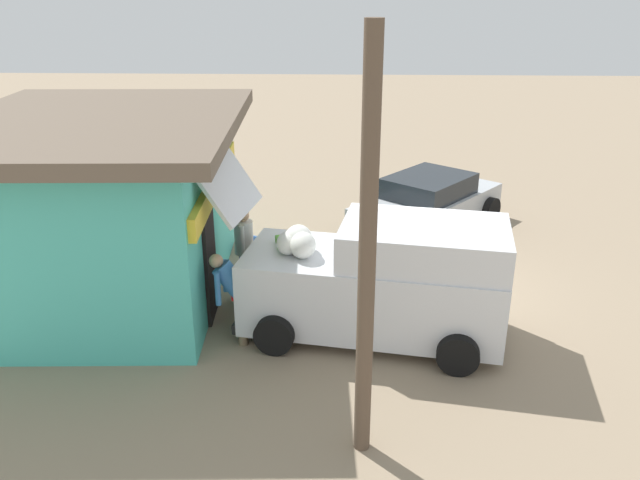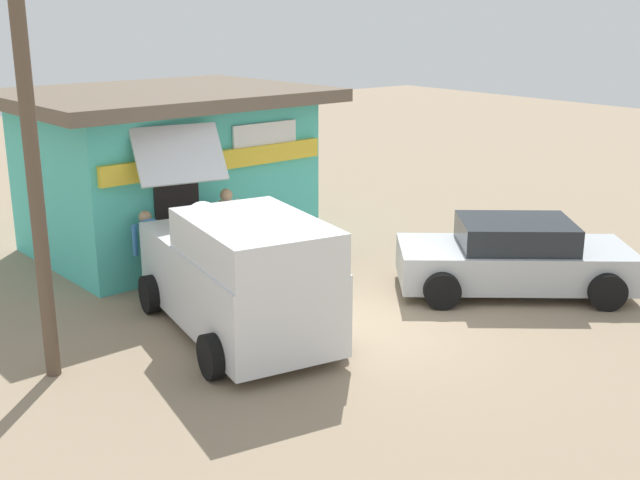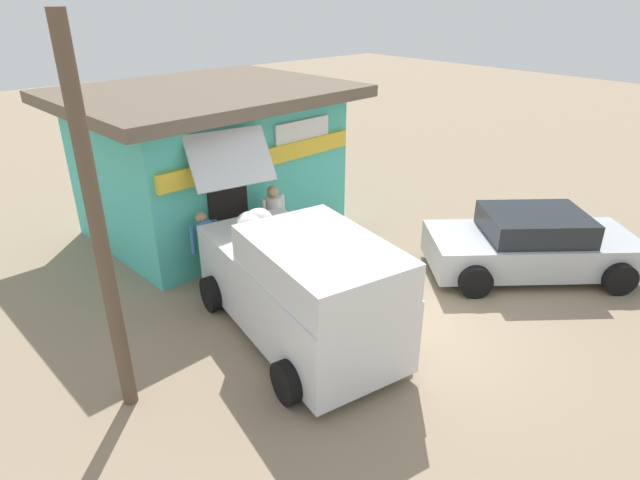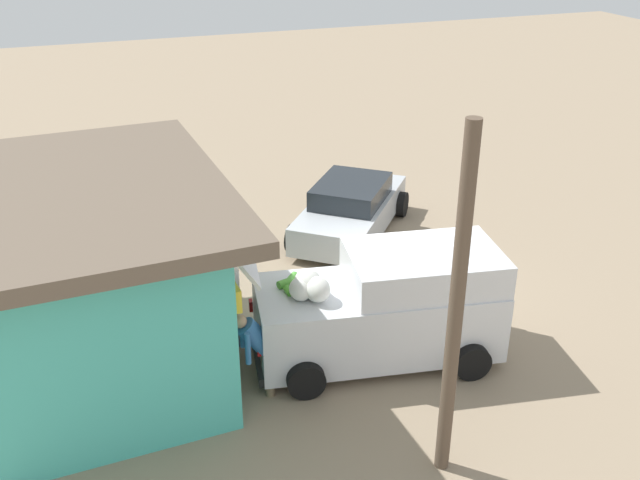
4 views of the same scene
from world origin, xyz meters
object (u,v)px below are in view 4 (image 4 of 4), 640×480
at_px(delivery_van, 384,306).
at_px(storefront_bar, 79,280).
at_px(paint_bucket, 200,283).
at_px(parked_sedan, 351,209).
at_px(vendor_standing, 230,294).
at_px(customer_bending, 257,345).
at_px(unloaded_banana_pile, 196,364).

bearing_deg(delivery_van, storefront_bar, 74.53).
relative_size(storefront_bar, paint_bucket, 19.13).
distance_m(parked_sedan, paint_bucket, 4.26).
bearing_deg(paint_bucket, vendor_standing, -174.81).
distance_m(delivery_van, vendor_standing, 2.71).
bearing_deg(vendor_standing, customer_bending, -177.90).
distance_m(parked_sedan, vendor_standing, 5.21).
xyz_separation_m(delivery_van, vendor_standing, (1.29, 2.39, 0.00)).
bearing_deg(parked_sedan, delivery_van, 164.38).
relative_size(storefront_bar, customer_bending, 4.20).
distance_m(vendor_standing, unloaded_banana_pile, 1.36).
xyz_separation_m(storefront_bar, vendor_standing, (-0.05, -2.45, -0.72)).
height_order(customer_bending, paint_bucket, customer_bending).
xyz_separation_m(storefront_bar, parked_sedan, (3.55, -6.21, -1.10)).
xyz_separation_m(vendor_standing, customer_bending, (-1.55, -0.06, -0.10)).
relative_size(vendor_standing, paint_bucket, 5.21).
bearing_deg(vendor_standing, delivery_van, -118.35).
xyz_separation_m(storefront_bar, delivery_van, (-1.34, -4.84, -0.72)).
height_order(storefront_bar, paint_bucket, storefront_bar).
bearing_deg(paint_bucket, parked_sedan, -68.49).
xyz_separation_m(storefront_bar, paint_bucket, (1.99, -2.27, -1.55)).
xyz_separation_m(storefront_bar, unloaded_banana_pile, (-0.79, -1.63, -1.51)).
bearing_deg(paint_bucket, delivery_van, -142.31).
xyz_separation_m(parked_sedan, vendor_standing, (-3.60, 3.75, 0.37)).
bearing_deg(parked_sedan, storefront_bar, 119.73).
relative_size(delivery_van, paint_bucket, 15.24).
xyz_separation_m(vendor_standing, paint_bucket, (2.04, 0.19, -0.82)).
distance_m(customer_bending, paint_bucket, 3.67).
height_order(parked_sedan, customer_bending, customer_bending).
bearing_deg(parked_sedan, unloaded_banana_pile, 133.46).
relative_size(vendor_standing, customer_bending, 1.14).
bearing_deg(paint_bucket, customer_bending, -176.14).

